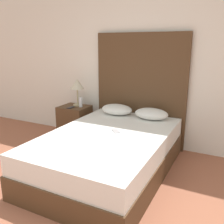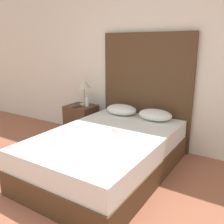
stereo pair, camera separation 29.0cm
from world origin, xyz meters
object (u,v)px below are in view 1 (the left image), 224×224
Objects in this scene: table_lamp at (77,85)px; phone_on_nightstand at (71,107)px; bed at (108,153)px; nightstand at (75,123)px; phone_on_bed at (116,131)px.

phone_on_nightstand is (-0.01, -0.19, -0.34)m from table_lamp.
nightstand is at bearing 143.97° from bed.
phone_on_bed is at bearing -30.68° from nightstand.
phone_on_bed is at bearing -26.58° from phone_on_nightstand.
bed is 0.30m from phone_on_bed.
phone_on_nightstand is (0.01, -0.10, 0.30)m from nightstand.
phone_on_nightstand reaches higher than bed.
phone_on_nightstand reaches higher than nightstand.
nightstand reaches higher than bed.
phone_on_nightstand is at bearing 153.42° from phone_on_bed.
phone_on_nightstand is (-1.04, 0.65, 0.33)m from bed.
bed is 1.49m from table_lamp.
phone_on_nightstand is at bearing -93.25° from table_lamp.
nightstand is 0.65m from table_lamp.
phone_on_bed reaches higher than bed.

